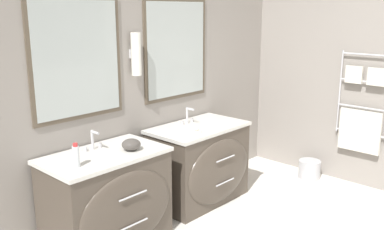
{
  "coord_description": "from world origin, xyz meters",
  "views": [
    {
      "loc": [
        -2.54,
        -0.85,
        1.88
      ],
      "look_at": [
        -0.01,
        1.49,
        1.02
      ],
      "focal_mm": 40.0,
      "sensor_mm": 36.0,
      "label": 1
    }
  ],
  "objects_px": {
    "vanity_left": "(109,199)",
    "amenity_bowl": "(131,145)",
    "toiletry_bottle": "(76,156)",
    "vanity_right": "(201,163)",
    "waste_bin": "(309,169)"
  },
  "relations": [
    {
      "from": "amenity_bowl",
      "to": "waste_bin",
      "type": "xyz_separation_m",
      "value": [
        2.2,
        -0.46,
        -0.71
      ]
    },
    {
      "from": "vanity_right",
      "to": "vanity_left",
      "type": "bearing_deg",
      "value": 180.0
    },
    {
      "from": "waste_bin",
      "to": "amenity_bowl",
      "type": "bearing_deg",
      "value": 168.13
    },
    {
      "from": "amenity_bowl",
      "to": "waste_bin",
      "type": "bearing_deg",
      "value": -11.87
    },
    {
      "from": "vanity_left",
      "to": "amenity_bowl",
      "type": "bearing_deg",
      "value": -15.07
    },
    {
      "from": "vanity_left",
      "to": "waste_bin",
      "type": "relative_size",
      "value": 3.96
    },
    {
      "from": "toiletry_bottle",
      "to": "vanity_right",
      "type": "bearing_deg",
      "value": 2.33
    },
    {
      "from": "amenity_bowl",
      "to": "vanity_left",
      "type": "bearing_deg",
      "value": 164.93
    },
    {
      "from": "toiletry_bottle",
      "to": "vanity_left",
      "type": "bearing_deg",
      "value": 10.61
    },
    {
      "from": "waste_bin",
      "to": "vanity_left",
      "type": "bearing_deg",
      "value": 167.86
    },
    {
      "from": "vanity_right",
      "to": "waste_bin",
      "type": "height_order",
      "value": "vanity_right"
    },
    {
      "from": "toiletry_bottle",
      "to": "amenity_bowl",
      "type": "height_order",
      "value": "toiletry_bottle"
    },
    {
      "from": "vanity_left",
      "to": "vanity_right",
      "type": "distance_m",
      "value": 1.12
    },
    {
      "from": "vanity_right",
      "to": "amenity_bowl",
      "type": "bearing_deg",
      "value": -176.61
    },
    {
      "from": "vanity_left",
      "to": "waste_bin",
      "type": "xyz_separation_m",
      "value": [
        2.4,
        -0.52,
        -0.29
      ]
    }
  ]
}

